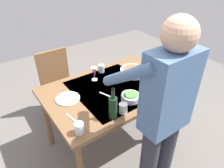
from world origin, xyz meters
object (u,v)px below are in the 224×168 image
dining_table (112,95)px  side_bowl_salad (131,97)px  wine_glass_left (94,72)px  water_cup_near_right (143,83)px  person_server (163,115)px  chair_near (58,81)px  serving_bowl_pasta (133,71)px  water_cup_near_left (101,69)px  water_cup_far_right (123,108)px  water_cup_far_left (79,128)px  wine_bottle (113,107)px  dinner_plate_near (68,99)px

dining_table → side_bowl_salad: side_bowl_salad is taller
wine_glass_left → water_cup_near_right: (-0.34, 0.41, -0.05)m
wine_glass_left → water_cup_near_right: wine_glass_left is taller
person_server → chair_near: bearing=-82.7°
water_cup_near_right → side_bowl_salad: (0.24, 0.09, -0.02)m
chair_near → side_bowl_salad: (-0.30, 1.11, 0.28)m
water_cup_near_right → serving_bowl_pasta: size_ratio=0.36×
dining_table → water_cup_near_left: bearing=-105.5°
wine_glass_left → water_cup_near_right: bearing=129.4°
water_cup_near_right → water_cup_far_right: 0.46m
water_cup_far_left → dining_table: bearing=-147.4°
person_server → wine_bottle: bearing=-63.4°
water_cup_near_left → serving_bowl_pasta: bearing=138.3°
wine_glass_left → dinner_plate_near: bearing=21.0°
chair_near → water_cup_far_right: bearing=96.0°
wine_glass_left → serving_bowl_pasta: wine_glass_left is taller
side_bowl_salad → dinner_plate_near: 0.60m
water_cup_near_right → side_bowl_salad: water_cup_near_right is taller
wine_glass_left → water_cup_far_left: (0.50, 0.60, -0.06)m
side_bowl_salad → serving_bowl_pasta: bearing=-133.4°
wine_bottle → water_cup_near_right: bearing=-159.7°
person_server → dinner_plate_near: bearing=-64.8°
water_cup_near_left → serving_bowl_pasta: (-0.27, 0.24, -0.01)m
dining_table → water_cup_far_left: (0.56, 0.36, 0.13)m
person_server → wine_bottle: (0.18, -0.36, -0.08)m
wine_glass_left → side_bowl_salad: 0.51m
water_cup_far_right → wine_glass_left: bearing=-97.3°
person_server → water_cup_far_right: (0.07, -0.36, -0.14)m
chair_near → water_cup_near_right: chair_near is taller
dining_table → dinner_plate_near: bearing=-11.5°
water_cup_far_left → person_server: bearing=143.6°
water_cup_near_right → person_server: bearing=58.6°
chair_near → wine_bottle: 1.26m
chair_near → water_cup_far_left: (0.30, 1.21, 0.29)m
side_bowl_salad → person_server: bearing=78.4°
wine_bottle → person_server: bearing=116.6°
chair_near → water_cup_near_right: 1.19m
side_bowl_salad → water_cup_near_left: bearing=-96.2°
person_server → water_cup_far_left: size_ratio=17.62×
dining_table → water_cup_far_right: size_ratio=15.03×
side_bowl_salad → water_cup_far_right: bearing=31.5°
water_cup_near_right → serving_bowl_pasta: bearing=-109.6°
wine_glass_left → water_cup_near_left: 0.20m
dinner_plate_near → side_bowl_salad: bearing=143.8°
wine_glass_left → serving_bowl_pasta: (-0.43, 0.14, -0.07)m
dining_table → water_cup_far_left: water_cup_far_left is taller
water_cup_near_right → dinner_plate_near: 0.77m
water_cup_far_left → chair_near: bearing=-103.8°
water_cup_near_right → water_cup_far_right: size_ratio=1.19×
water_cup_near_left → water_cup_far_right: size_ratio=0.98×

